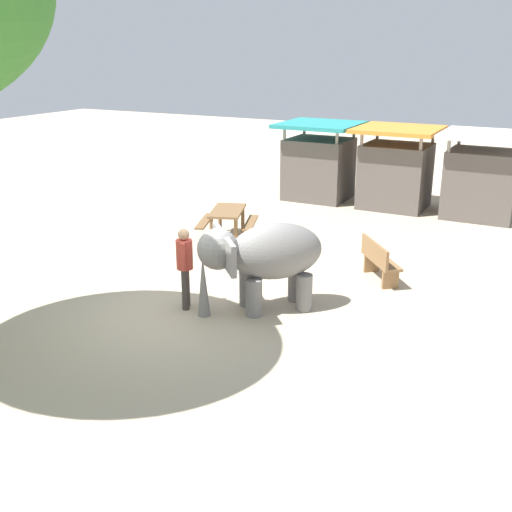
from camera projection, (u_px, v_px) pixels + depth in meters
ground_plane at (189, 310)px, 12.12m from camera, size 60.00×60.00×0.00m
elephant at (263, 256)px, 11.84m from camera, size 2.35×2.30×1.73m
person_handler at (185, 262)px, 11.95m from camera, size 0.32×0.46×1.62m
wooden_bench at (379, 260)px, 13.54m from camera, size 1.19×1.34×0.88m
picnic_table_near at (227, 217)px, 16.49m from camera, size 1.90×1.92×0.78m
market_stall_teal at (319, 165)px, 20.62m from camera, size 2.50×2.50×2.52m
market_stall_orange at (396, 172)px, 19.49m from camera, size 2.50×2.50×2.52m
market_stall_white at (482, 180)px, 18.35m from camera, size 2.50×2.50×2.52m
feed_bucket at (244, 267)px, 14.05m from camera, size 0.36×0.36×0.32m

